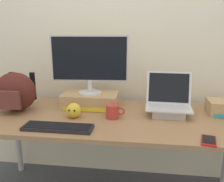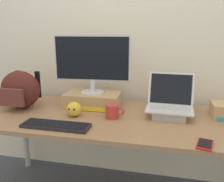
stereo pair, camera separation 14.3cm
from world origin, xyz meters
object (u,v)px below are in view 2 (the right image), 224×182
at_px(messenger_backpack, 20,90).
at_px(desktop_monitor, 92,62).
at_px(coffee_mug, 112,111).
at_px(external_keyboard, 56,125).
at_px(open_laptop, 170,108).
at_px(toner_box_yellow, 93,100).
at_px(plush_toy, 74,109).
at_px(cell_phone, 205,144).

bearing_deg(messenger_backpack, desktop_monitor, 13.63).
bearing_deg(coffee_mug, messenger_backpack, 174.58).
height_order(messenger_backpack, coffee_mug, messenger_backpack).
relative_size(desktop_monitor, external_keyboard, 1.34).
relative_size(open_laptop, coffee_mug, 2.46).
bearing_deg(messenger_backpack, toner_box_yellow, 13.75).
bearing_deg(desktop_monitor, external_keyboard, -107.64).
relative_size(toner_box_yellow, open_laptop, 1.30).
relative_size(coffee_mug, plush_toy, 1.28).
bearing_deg(coffee_mug, external_keyboard, -143.54).
distance_m(desktop_monitor, plush_toy, 0.39).
bearing_deg(plush_toy, desktop_monitor, 75.23).
xyz_separation_m(external_keyboard, plush_toy, (0.04, 0.20, 0.04)).
xyz_separation_m(open_laptop, external_keyboard, (-0.69, -0.35, -0.05)).
distance_m(open_laptop, messenger_backpack, 1.12).
bearing_deg(cell_phone, plush_toy, 175.92).
height_order(coffee_mug, cell_phone, coffee_mug).
height_order(open_laptop, messenger_backpack, open_laptop).
xyz_separation_m(open_laptop, cell_phone, (0.18, -0.41, -0.05)).
bearing_deg(toner_box_yellow, coffee_mug, -46.97).
height_order(toner_box_yellow, plush_toy, toner_box_yellow).
height_order(external_keyboard, coffee_mug, coffee_mug).
xyz_separation_m(desktop_monitor, open_laptop, (0.58, -0.09, -0.29)).
relative_size(toner_box_yellow, cell_phone, 2.87).
relative_size(messenger_backpack, cell_phone, 2.11).
relative_size(toner_box_yellow, coffee_mug, 3.21).
relative_size(desktop_monitor, open_laptop, 1.78).
height_order(external_keyboard, cell_phone, external_keyboard).
relative_size(messenger_backpack, plush_toy, 3.01).
height_order(coffee_mug, plush_toy, plush_toy).
height_order(toner_box_yellow, coffee_mug, toner_box_yellow).
bearing_deg(desktop_monitor, messenger_backpack, -168.70).
relative_size(toner_box_yellow, messenger_backpack, 1.36).
height_order(toner_box_yellow, cell_phone, toner_box_yellow).
height_order(toner_box_yellow, desktop_monitor, desktop_monitor).
xyz_separation_m(toner_box_yellow, open_laptop, (0.58, -0.09, 0.00)).
distance_m(open_laptop, cell_phone, 0.45).
bearing_deg(desktop_monitor, toner_box_yellow, 91.53).
distance_m(open_laptop, external_keyboard, 0.78).
xyz_separation_m(open_laptop, messenger_backpack, (-1.11, -0.06, 0.08)).
bearing_deg(toner_box_yellow, open_laptop, -9.01).
bearing_deg(coffee_mug, toner_box_yellow, 133.03).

